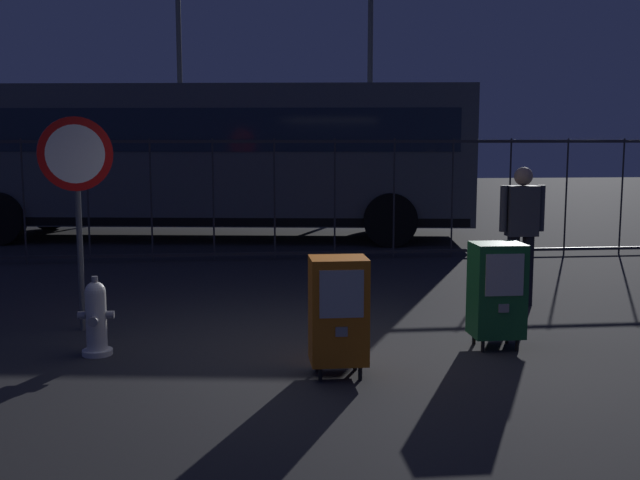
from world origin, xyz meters
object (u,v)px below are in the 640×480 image
(newspaper_box_secondary, at_px, (338,310))
(street_light_near_left, at_px, (371,26))
(stop_sign, at_px, (77,178))
(street_light_near_right, at_px, (179,57))
(pedestrian, at_px, (522,228))
(fire_hydrant, at_px, (96,318))
(newspaper_box_primary, at_px, (497,290))
(bus_near, at_px, (204,153))

(newspaper_box_secondary, height_order, street_light_near_left, street_light_near_left)
(stop_sign, xyz_separation_m, street_light_near_right, (0.06, 13.74, 2.61))
(pedestrian, bearing_deg, fire_hydrant, -160.76)
(newspaper_box_primary, xyz_separation_m, street_light_near_left, (1.04, 13.43, 4.33))
(stop_sign, bearing_deg, pedestrian, 7.81)
(fire_hydrant, xyz_separation_m, newspaper_box_primary, (3.79, -0.15, 0.22))
(stop_sign, distance_m, street_light_near_right, 13.99)
(stop_sign, relative_size, pedestrian, 1.34)
(stop_sign, relative_size, street_light_near_right, 0.31)
(bus_near, bearing_deg, fire_hydrant, -86.39)
(fire_hydrant, distance_m, pedestrian, 5.00)
(newspaper_box_secondary, distance_m, bus_near, 9.52)
(newspaper_box_primary, relative_size, bus_near, 0.09)
(newspaper_box_primary, height_order, newspaper_box_secondary, same)
(fire_hydrant, bearing_deg, newspaper_box_primary, -2.24)
(fire_hydrant, height_order, newspaper_box_secondary, newspaper_box_secondary)
(stop_sign, bearing_deg, newspaper_box_secondary, -36.12)
(bus_near, bearing_deg, street_light_near_right, 106.17)
(street_light_near_left, bearing_deg, stop_sign, -112.62)
(newspaper_box_secondary, xyz_separation_m, street_light_near_right, (-2.42, 15.55, 3.64))
(pedestrian, bearing_deg, street_light_near_left, 89.35)
(street_light_near_right, bearing_deg, street_light_near_left, -15.53)
(newspaper_box_secondary, relative_size, street_light_near_left, 0.12)
(newspaper_box_primary, xyz_separation_m, street_light_near_right, (-4.04, 14.84, 3.64))
(newspaper_box_primary, distance_m, stop_sign, 4.37)
(newspaper_box_secondary, height_order, street_light_near_right, street_light_near_right)
(fire_hydrant, distance_m, street_light_near_right, 15.19)
(newspaper_box_secondary, bearing_deg, newspaper_box_primary, 23.64)
(fire_hydrant, relative_size, stop_sign, 0.33)
(fire_hydrant, height_order, pedestrian, pedestrian)
(bus_near, bearing_deg, newspaper_box_secondary, -72.80)
(street_light_near_right, bearing_deg, newspaper_box_secondary, -81.17)
(bus_near, xyz_separation_m, street_light_near_left, (4.18, 4.81, 3.20))
(fire_hydrant, xyz_separation_m, bus_near, (0.64, 8.47, 1.36))
(pedestrian, bearing_deg, newspaper_box_primary, -116.83)
(newspaper_box_secondary, height_order, pedestrian, pedestrian)
(fire_hydrant, height_order, street_light_near_left, street_light_near_left)
(newspaper_box_primary, bearing_deg, bus_near, 110.03)
(pedestrian, distance_m, street_light_near_right, 14.34)
(newspaper_box_primary, xyz_separation_m, bus_near, (-3.14, 8.62, 1.14))
(newspaper_box_primary, bearing_deg, stop_sign, 165.01)
(bus_near, distance_m, street_light_near_left, 7.13)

